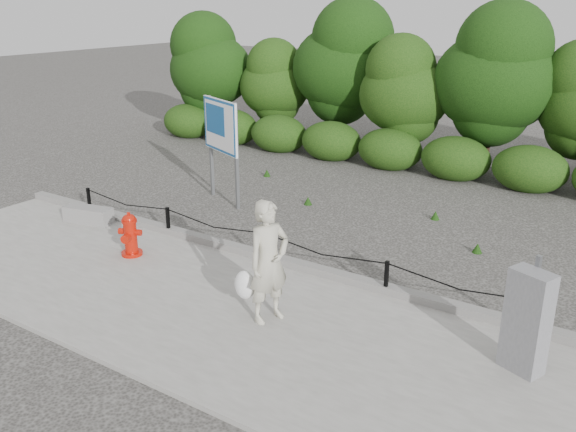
% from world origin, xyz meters
% --- Properties ---
extents(ground, '(90.00, 90.00, 0.00)m').
position_xyz_m(ground, '(0.00, 0.00, 0.00)').
color(ground, '#2D2B28').
rests_on(ground, ground).
extents(sidewalk, '(14.00, 4.00, 0.08)m').
position_xyz_m(sidewalk, '(0.00, -2.00, 0.04)').
color(sidewalk, gray).
rests_on(sidewalk, ground).
extents(curb, '(14.00, 0.22, 0.14)m').
position_xyz_m(curb, '(0.00, 0.05, 0.15)').
color(curb, slate).
rests_on(curb, sidewalk).
extents(chain_barrier, '(10.06, 0.06, 0.60)m').
position_xyz_m(chain_barrier, '(0.00, 0.00, 0.46)').
color(chain_barrier, black).
rests_on(chain_barrier, sidewalk).
extents(treeline, '(20.31, 3.71, 4.74)m').
position_xyz_m(treeline, '(0.14, 8.96, 2.54)').
color(treeline, black).
rests_on(treeline, ground).
extents(fire_hydrant, '(0.53, 0.53, 0.87)m').
position_xyz_m(fire_hydrant, '(-2.32, -1.21, 0.50)').
color(fire_hydrant, '#B81406').
rests_on(fire_hydrant, sidewalk).
extents(pedestrian, '(0.86, 0.82, 1.93)m').
position_xyz_m(pedestrian, '(1.33, -1.79, 1.02)').
color(pedestrian, '#B9B49E').
rests_on(pedestrian, sidewalk).
extents(concrete_block, '(1.16, 0.63, 0.35)m').
position_xyz_m(concrete_block, '(-4.50, -0.45, 0.26)').
color(concrete_block, gray).
rests_on(concrete_block, sidewalk).
extents(utility_cabinet, '(0.63, 0.50, 1.59)m').
position_xyz_m(utility_cabinet, '(4.96, -1.03, 0.80)').
color(utility_cabinet, gray).
rests_on(utility_cabinet, sidewalk).
extents(advertising_sign, '(1.48, 0.70, 2.55)m').
position_xyz_m(advertising_sign, '(-3.08, 2.52, 1.80)').
color(advertising_sign, slate).
rests_on(advertising_sign, ground).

